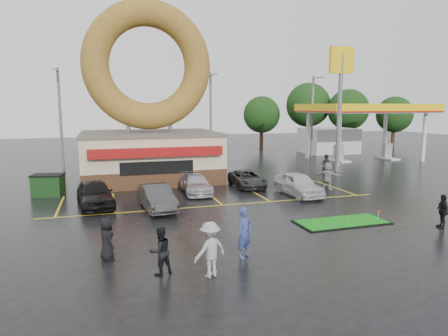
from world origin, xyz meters
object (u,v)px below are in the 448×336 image
object	(u,v)px
gas_station	(348,124)
streetlight_left	(60,116)
donut_shop	(149,122)
person_cameraman	(442,211)
car_grey	(247,179)
car_black	(95,193)
dumpster	(48,186)
putting_green	(342,222)
car_silver	(196,184)
car_dgrey	(157,197)
shell_sign	(340,86)
car_white	(298,184)
streetlight_mid	(211,115)
person_blue	(245,233)
streetlight_right	(313,114)

from	to	relation	value
gas_station	streetlight_left	world-z (taller)	streetlight_left
donut_shop	person_cameraman	xyz separation A→B (m)	(11.66, -16.66, -3.67)
car_grey	person_cameraman	distance (m)	12.91
person_cameraman	donut_shop	bearing A→B (deg)	-124.39
donut_shop	gas_station	distance (m)	24.35
car_black	dumpster	distance (m)	4.81
person_cameraman	car_black	bearing A→B (deg)	-98.90
car_grey	putting_green	world-z (taller)	car_grey
donut_shop	streetlight_left	world-z (taller)	donut_shop
gas_station	car_silver	bearing A→B (deg)	-146.23
donut_shop	car_dgrey	size ratio (longest dim) A/B	3.24
shell_sign	car_silver	size ratio (longest dim) A/B	2.51
car_dgrey	dumpster	world-z (taller)	car_dgrey
car_white	car_black	bearing A→B (deg)	173.89
car_silver	dumpster	bearing A→B (deg)	170.15
streetlight_left	streetlight_mid	xyz separation A→B (m)	(14.00, 1.00, 0.00)
gas_station	car_white	bearing A→B (deg)	-131.62
shell_sign	person_blue	xyz separation A→B (m)	(-14.50, -16.56, -6.40)
car_silver	car_grey	world-z (taller)	car_silver
streetlight_mid	dumpster	size ratio (longest dim) A/B	5.00
streetlight_left	car_white	bearing A→B (deg)	-45.05
shell_sign	person_blue	bearing A→B (deg)	-131.21
car_grey	car_silver	bearing A→B (deg)	-164.25
car_silver	person_cameraman	distance (m)	14.29
car_dgrey	car_grey	distance (m)	8.28
streetlight_right	person_cameraman	world-z (taller)	streetlight_right
streetlight_left	streetlight_right	world-z (taller)	same
streetlight_right	car_black	distance (m)	28.75
shell_sign	car_dgrey	distance (m)	19.95
donut_shop	person_cameraman	world-z (taller)	donut_shop
car_black	person_cameraman	bearing A→B (deg)	-37.01
streetlight_right	streetlight_left	bearing A→B (deg)	-175.60
streetlight_mid	person_cameraman	xyz separation A→B (m)	(4.66, -24.61, -3.98)
car_black	car_dgrey	xyz separation A→B (m)	(3.28, -1.70, -0.08)
car_dgrey	person_cameraman	size ratio (longest dim) A/B	2.61
car_white	putting_green	xyz separation A→B (m)	(-0.77, -6.15, -0.70)
person_blue	person_cameraman	xyz separation A→B (m)	(10.16, 0.87, -0.18)
car_white	putting_green	bearing A→B (deg)	-100.02
car_black	shell_sign	bearing A→B (deg)	11.28
dumpster	streetlight_mid	bearing A→B (deg)	52.91
streetlight_mid	car_black	bearing A→B (deg)	-125.08
car_silver	shell_sign	bearing A→B (deg)	22.00
gas_station	streetlight_right	distance (m)	4.26
car_silver	streetlight_left	bearing A→B (deg)	127.98
putting_green	car_white	bearing A→B (deg)	82.85
car_grey	dumpster	xyz separation A→B (m)	(-13.14, 1.03, 0.07)
gas_station	car_grey	world-z (taller)	gas_station
donut_shop	person_cameraman	bearing A→B (deg)	-55.02
donut_shop	streetlight_right	world-z (taller)	donut_shop
shell_sign	car_white	bearing A→B (deg)	-135.40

